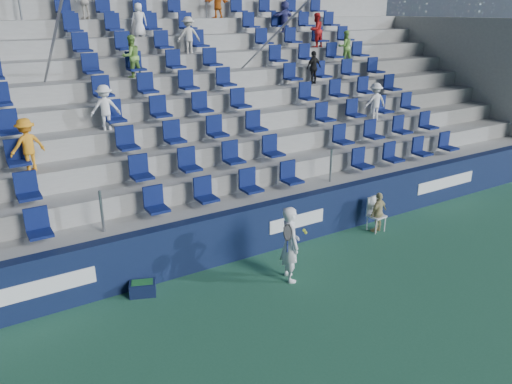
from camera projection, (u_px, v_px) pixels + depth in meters
ground at (325, 323)px, 9.32m from camera, size 70.00×70.00×0.00m
sponsor_wall at (241, 233)px, 11.62m from camera, size 24.00×0.32×1.20m
grandstand at (157, 127)px, 15.16m from camera, size 24.00×8.17×6.63m
tennis_player at (290, 244)px, 10.56m from camera, size 0.69×0.70×1.68m
line_judge_chair at (374, 211)px, 13.09m from camera, size 0.44×0.45×0.91m
line_judge at (378, 212)px, 12.97m from camera, size 0.68×0.39×1.08m
ball_bin at (143, 288)px, 10.20m from camera, size 0.61×0.51×0.29m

